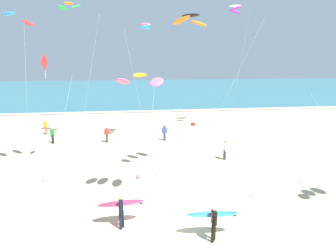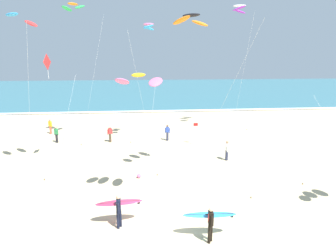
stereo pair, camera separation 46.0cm
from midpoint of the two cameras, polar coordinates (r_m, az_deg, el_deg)
ground_plane at (r=14.64m, az=-1.15°, el=-19.20°), size 160.00×160.00×0.00m
ocean_water at (r=71.77m, az=-4.73°, el=7.37°), size 160.00×60.00×0.08m
shoreline_foam at (r=42.37m, az=-4.14°, el=3.01°), size 160.00×1.26×0.01m
surfer_lead at (r=14.17m, az=-8.96°, el=-15.64°), size 2.27×0.95×1.71m
surfer_trailing at (r=13.23m, az=9.53°, el=-17.97°), size 2.44×0.98×1.71m
kite_arc_charcoal_near at (r=17.82m, az=5.49°, el=20.56°), size 4.51×4.41×10.45m
kite_arc_amber_mid at (r=27.96m, az=-18.14°, el=21.92°), size 3.52×4.20×12.58m
kite_arc_golden_high at (r=14.47m, az=-5.04°, el=9.33°), size 2.65×4.59×7.19m
kite_arc_rose_low at (r=26.04m, az=-3.40°, el=19.40°), size 2.43×2.10×10.84m
kite_arc_cobalt_distant at (r=20.80m, az=-28.34°, el=18.39°), size 2.92×2.96×10.61m
kite_diamond_scarlet_close at (r=21.88m, az=-22.37°, el=11.02°), size 0.93×5.50×8.19m
kite_arc_ivory_outer at (r=32.38m, az=14.68°, el=21.95°), size 2.57×3.00×13.21m
bystander_blue_top at (r=27.48m, az=0.36°, el=-1.32°), size 0.50×0.22×1.59m
bystander_yellow_top at (r=32.28m, az=-22.33°, el=-0.09°), size 0.44×0.32×1.59m
bystander_red_top at (r=27.51m, az=-11.18°, el=-1.58°), size 0.46×0.30×1.59m
bystander_white_top at (r=22.81m, az=12.39°, el=-4.85°), size 0.23×0.49×1.59m
bystander_green_top at (r=28.75m, az=-21.21°, el=-1.60°), size 0.45×0.31×1.59m
lifeguard_flag at (r=26.34m, az=5.73°, el=-1.04°), size 0.45×0.05×2.10m
beach_ball at (r=19.44m, az=-5.23°, el=-10.03°), size 0.28×0.28×0.28m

